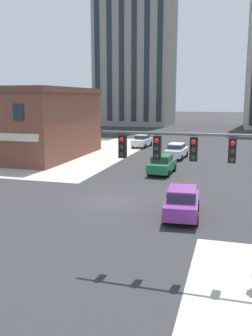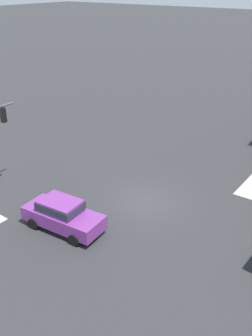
{
  "view_description": "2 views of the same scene",
  "coord_description": "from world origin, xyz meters",
  "px_view_note": "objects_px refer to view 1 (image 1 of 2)",
  "views": [
    {
      "loc": [
        7.35,
        -21.83,
        6.56
      ],
      "look_at": [
        0.95,
        0.26,
        2.19
      ],
      "focal_mm": 39.53,
      "sensor_mm": 36.0,
      "label": 1
    },
    {
      "loc": [
        16.56,
        10.84,
        11.98
      ],
      "look_at": [
        1.11,
        -0.47,
        2.53
      ],
      "focal_mm": 41.16,
      "sensor_mm": 36.0,
      "label": 2
    }
  ],
  "objects_px": {
    "traffic_signal_main": "(223,170)",
    "car_cross_westbound": "(177,150)",
    "car_main_southbound_far": "(182,201)",
    "car_cross_eastbound": "(162,163)",
    "car_main_southbound_near": "(142,140)"
  },
  "relations": [
    {
      "from": "car_cross_westbound",
      "to": "car_cross_eastbound",
      "type": "bearing_deg",
      "value": -89.8
    },
    {
      "from": "traffic_signal_main",
      "to": "car_cross_eastbound",
      "type": "distance_m",
      "value": 18.54
    },
    {
      "from": "car_cross_eastbound",
      "to": "car_cross_westbound",
      "type": "height_order",
      "value": "same"
    },
    {
      "from": "car_main_southbound_far",
      "to": "car_cross_westbound",
      "type": "distance_m",
      "value": 20.4
    },
    {
      "from": "traffic_signal_main",
      "to": "car_main_southbound_far",
      "type": "height_order",
      "value": "traffic_signal_main"
    },
    {
      "from": "traffic_signal_main",
      "to": "car_cross_westbound",
      "type": "distance_m",
      "value": 26.83
    },
    {
      "from": "car_main_southbound_near",
      "to": "car_cross_eastbound",
      "type": "height_order",
      "value": "same"
    },
    {
      "from": "car_main_southbound_far",
      "to": "car_cross_eastbound",
      "type": "relative_size",
      "value": 1.02
    },
    {
      "from": "car_main_southbound_far",
      "to": "car_cross_eastbound",
      "type": "height_order",
      "value": "same"
    },
    {
      "from": "car_cross_westbound",
      "to": "traffic_signal_main",
      "type": "bearing_deg",
      "value": -77.93
    },
    {
      "from": "traffic_signal_main",
      "to": "car_main_southbound_far",
      "type": "xyz_separation_m",
      "value": [
        -2.26,
        5.94,
        -3.0
      ]
    },
    {
      "from": "car_main_southbound_far",
      "to": "car_cross_westbound",
      "type": "relative_size",
      "value": 1.0
    },
    {
      "from": "car_main_southbound_near",
      "to": "car_cross_eastbound",
      "type": "xyz_separation_m",
      "value": [
        5.96,
        -17.07,
        0.0
      ]
    },
    {
      "from": "traffic_signal_main",
      "to": "car_main_southbound_far",
      "type": "bearing_deg",
      "value": 110.82
    },
    {
      "from": "traffic_signal_main",
      "to": "car_cross_westbound",
      "type": "bearing_deg",
      "value": 102.07
    }
  ]
}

